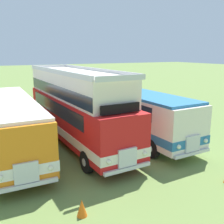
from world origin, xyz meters
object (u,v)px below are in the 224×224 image
(bus_fourth_in_row, at_px, (10,122))
(bus_sixth_in_row, at_px, (131,109))
(cone_near_end, at_px, (82,208))
(bus_fifth_in_row, at_px, (76,105))

(bus_fourth_in_row, bearing_deg, bus_sixth_in_row, -2.97)
(bus_fourth_in_row, relative_size, cone_near_end, 17.56)
(bus_sixth_in_row, bearing_deg, bus_fourth_in_row, 177.03)
(bus_fourth_in_row, xyz_separation_m, cone_near_end, (1.36, -7.24, -1.45))
(bus_fourth_in_row, height_order, bus_sixth_in_row, same)
(cone_near_end, bearing_deg, bus_fifth_in_row, 71.51)
(bus_fourth_in_row, height_order, bus_fifth_in_row, bus_fifth_in_row)
(bus_sixth_in_row, bearing_deg, bus_fifth_in_row, 176.50)
(bus_sixth_in_row, xyz_separation_m, cone_near_end, (-6.11, -6.85, -1.45))
(bus_fifth_in_row, xyz_separation_m, bus_sixth_in_row, (3.74, -0.23, -0.61))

